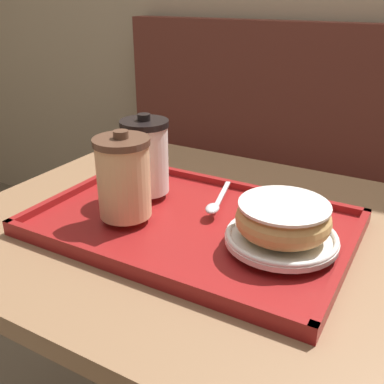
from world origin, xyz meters
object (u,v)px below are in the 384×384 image
at_px(coffee_cup_front, 124,177).
at_px(donut_chocolate_glazed, 283,218).
at_px(coffee_cup_rear, 146,156).
at_px(spoon, 215,204).

distance_m(coffee_cup_front, donut_chocolate_glazed, 0.25).
distance_m(coffee_cup_front, coffee_cup_rear, 0.10).
bearing_deg(coffee_cup_rear, donut_chocolate_glazed, -11.30).
bearing_deg(coffee_cup_front, donut_chocolate_glazed, 9.30).
relative_size(donut_chocolate_glazed, spoon, 0.96).
relative_size(coffee_cup_front, coffee_cup_rear, 0.99).
xyz_separation_m(coffee_cup_front, spoon, (0.11, 0.09, -0.06)).
bearing_deg(donut_chocolate_glazed, coffee_cup_front, -170.70).
height_order(coffee_cup_rear, donut_chocolate_glazed, coffee_cup_rear).
xyz_separation_m(donut_chocolate_glazed, spoon, (-0.13, 0.05, -0.03)).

